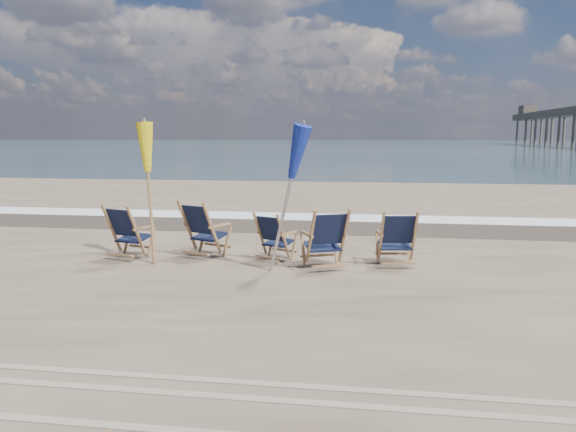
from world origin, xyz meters
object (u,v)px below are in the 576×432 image
beach_chair_1 (212,231)px  beach_chair_4 (414,239)px  beach_chair_2 (283,238)px  umbrella_blue (285,156)px  beach_chair_3 (344,238)px  beach_chair_0 (136,233)px  umbrella_yellow (148,155)px

beach_chair_1 → beach_chair_4: (3.55, -0.06, -0.04)m
beach_chair_2 → umbrella_blue: size_ratio=0.36×
beach_chair_1 → umbrella_blue: 2.15m
beach_chair_3 → beach_chair_4: (1.16, 0.31, -0.03)m
beach_chair_3 → beach_chair_0: bearing=-25.7°
beach_chair_3 → beach_chair_4: beach_chair_3 is taller
umbrella_yellow → beach_chair_3: bearing=0.1°
beach_chair_2 → beach_chair_4: beach_chair_4 is taller
beach_chair_4 → beach_chair_1: bearing=-9.6°
beach_chair_1 → beach_chair_0: bearing=36.5°
beach_chair_3 → beach_chair_1: bearing=-33.0°
beach_chair_1 → beach_chair_3: beach_chair_1 is taller
umbrella_yellow → umbrella_blue: (2.45, -0.41, 0.01)m
beach_chair_0 → umbrella_yellow: (0.32, -0.10, 1.39)m
beach_chair_3 → umbrella_yellow: 3.65m
beach_chair_4 → umbrella_yellow: (-4.54, -0.32, 1.40)m
beach_chair_2 → beach_chair_1: bearing=21.9°
beach_chair_1 → beach_chair_3: bearing=-164.3°
umbrella_yellow → umbrella_blue: size_ratio=1.00×
beach_chair_2 → beach_chair_4: (2.25, -0.00, 0.05)m
beach_chair_0 → umbrella_blue: size_ratio=0.41×
beach_chair_2 → umbrella_blue: 1.64m
beach_chair_1 → beach_chair_2: beach_chair_1 is taller
beach_chair_0 → beach_chair_3: 3.70m
beach_chair_1 → umbrella_yellow: size_ratio=0.44×
beach_chair_1 → beach_chair_4: 3.55m
beach_chair_3 → umbrella_yellow: bearing=-24.1°
beach_chair_3 → beach_chair_4: 1.20m
beach_chair_1 → beach_chair_4: size_ratio=1.08×
beach_chair_4 → beach_chair_3: bearing=6.3°
beach_chair_3 → umbrella_blue: umbrella_blue is taller
beach_chair_2 → beach_chair_3: (1.09, -0.31, 0.08)m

